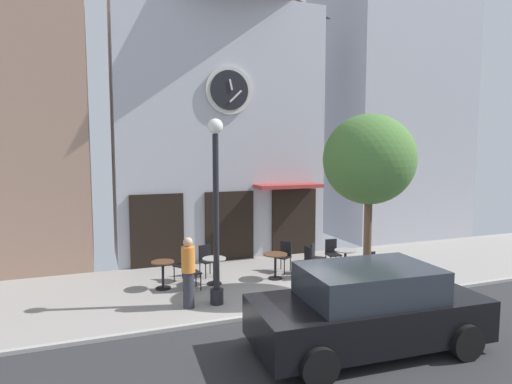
{
  "coord_description": "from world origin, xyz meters",
  "views": [
    {
      "loc": [
        -4.41,
        -8.52,
        3.68
      ],
      "look_at": [
        -0.24,
        2.53,
        2.51
      ],
      "focal_mm": 30.26,
      "sensor_mm": 36.0,
      "label": 1
    }
  ],
  "objects_px": {
    "cafe_table_leftmost": "(163,271)",
    "street_tree": "(370,160)",
    "street_lamp": "(216,212)",
    "cafe_chair_corner": "(316,256)",
    "cafe_chair_under_awning": "(189,270)",
    "cafe_chair_near_lamp": "(284,254)",
    "cafe_table_center_left": "(214,266)",
    "cafe_table_rightmost": "(275,261)",
    "pedestrian_orange": "(188,272)",
    "cafe_table_near_door": "(345,258)",
    "cafe_chair_curbside": "(367,264)",
    "parked_car_black": "(368,309)",
    "cafe_chair_facing_street": "(206,258)",
    "cafe_chair_right_end": "(185,262)",
    "cafe_chair_outer": "(305,260)",
    "cafe_chair_left_end": "(332,251)"
  },
  "relations": [
    {
      "from": "cafe_chair_right_end",
      "to": "pedestrian_orange",
      "type": "relative_size",
      "value": 0.54
    },
    {
      "from": "cafe_table_center_left",
      "to": "cafe_chair_corner",
      "type": "bearing_deg",
      "value": -1.07
    },
    {
      "from": "street_lamp",
      "to": "cafe_chair_under_awning",
      "type": "distance_m",
      "value": 2.14
    },
    {
      "from": "cafe_table_leftmost",
      "to": "street_tree",
      "type": "bearing_deg",
      "value": -23.51
    },
    {
      "from": "street_lamp",
      "to": "cafe_table_center_left",
      "type": "distance_m",
      "value": 2.32
    },
    {
      "from": "cafe_table_center_left",
      "to": "cafe_chair_corner",
      "type": "xyz_separation_m",
      "value": [
        3.11,
        -0.06,
        0.04
      ]
    },
    {
      "from": "cafe_table_center_left",
      "to": "cafe_chair_right_end",
      "type": "relative_size",
      "value": 0.81
    },
    {
      "from": "cafe_table_rightmost",
      "to": "cafe_chair_right_end",
      "type": "relative_size",
      "value": 0.81
    },
    {
      "from": "cafe_chair_outer",
      "to": "cafe_table_leftmost",
      "type": "bearing_deg",
      "value": 173.69
    },
    {
      "from": "cafe_chair_left_end",
      "to": "parked_car_black",
      "type": "height_order",
      "value": "parked_car_black"
    },
    {
      "from": "cafe_table_near_door",
      "to": "cafe_chair_curbside",
      "type": "relative_size",
      "value": 0.85
    },
    {
      "from": "cafe_table_rightmost",
      "to": "cafe_chair_facing_street",
      "type": "height_order",
      "value": "cafe_chair_facing_street"
    },
    {
      "from": "street_lamp",
      "to": "cafe_table_near_door",
      "type": "relative_size",
      "value": 5.74
    },
    {
      "from": "cafe_chair_under_awning",
      "to": "cafe_chair_near_lamp",
      "type": "bearing_deg",
      "value": 13.68
    },
    {
      "from": "cafe_chair_under_awning",
      "to": "cafe_chair_right_end",
      "type": "distance_m",
      "value": 0.87
    },
    {
      "from": "cafe_table_center_left",
      "to": "parked_car_black",
      "type": "relative_size",
      "value": 0.17
    },
    {
      "from": "street_lamp",
      "to": "cafe_chair_left_end",
      "type": "xyz_separation_m",
      "value": [
        4.19,
        1.74,
        -1.7
      ]
    },
    {
      "from": "cafe_table_center_left",
      "to": "parked_car_black",
      "type": "xyz_separation_m",
      "value": [
        1.64,
        -4.73,
        0.27
      ]
    },
    {
      "from": "cafe_table_rightmost",
      "to": "cafe_chair_facing_street",
      "type": "relative_size",
      "value": 0.81
    },
    {
      "from": "cafe_table_near_door",
      "to": "cafe_chair_under_awning",
      "type": "relative_size",
      "value": 0.85
    },
    {
      "from": "cafe_chair_left_end",
      "to": "street_lamp",
      "type": "bearing_deg",
      "value": -157.46
    },
    {
      "from": "cafe_chair_outer",
      "to": "street_tree",
      "type": "bearing_deg",
      "value": -61.47
    },
    {
      "from": "cafe_table_center_left",
      "to": "cafe_chair_right_end",
      "type": "xyz_separation_m",
      "value": [
        -0.69,
        0.61,
        0.04
      ]
    },
    {
      "from": "cafe_chair_curbside",
      "to": "cafe_chair_outer",
      "type": "relative_size",
      "value": 1.0
    },
    {
      "from": "street_lamp",
      "to": "street_tree",
      "type": "height_order",
      "value": "street_tree"
    },
    {
      "from": "street_tree",
      "to": "cafe_table_center_left",
      "type": "bearing_deg",
      "value": 149.94
    },
    {
      "from": "cafe_chair_left_end",
      "to": "cafe_chair_facing_street",
      "type": "height_order",
      "value": "same"
    },
    {
      "from": "cafe_table_near_door",
      "to": "cafe_chair_outer",
      "type": "distance_m",
      "value": 1.22
    },
    {
      "from": "cafe_table_leftmost",
      "to": "cafe_chair_facing_street",
      "type": "relative_size",
      "value": 0.82
    },
    {
      "from": "cafe_table_center_left",
      "to": "cafe_table_near_door",
      "type": "bearing_deg",
      "value": -8.71
    },
    {
      "from": "cafe_table_near_door",
      "to": "cafe_chair_right_end",
      "type": "relative_size",
      "value": 0.85
    },
    {
      "from": "cafe_chair_curbside",
      "to": "cafe_chair_facing_street",
      "type": "xyz_separation_m",
      "value": [
        -3.96,
        2.26,
        0.0
      ]
    },
    {
      "from": "cafe_chair_facing_street",
      "to": "parked_car_black",
      "type": "bearing_deg",
      "value": -73.48
    },
    {
      "from": "cafe_chair_outer",
      "to": "cafe_chair_right_end",
      "type": "distance_m",
      "value": 3.42
    },
    {
      "from": "cafe_table_near_door",
      "to": "cafe_table_leftmost",
      "type": "bearing_deg",
      "value": 172.56
    },
    {
      "from": "cafe_chair_curbside",
      "to": "cafe_chair_near_lamp",
      "type": "relative_size",
      "value": 1.0
    },
    {
      "from": "street_lamp",
      "to": "cafe_table_rightmost",
      "type": "bearing_deg",
      "value": 32.77
    },
    {
      "from": "pedestrian_orange",
      "to": "cafe_chair_near_lamp",
      "type": "bearing_deg",
      "value": 30.9
    },
    {
      "from": "street_lamp",
      "to": "cafe_chair_corner",
      "type": "distance_m",
      "value": 4.11
    },
    {
      "from": "street_lamp",
      "to": "cafe_chair_right_end",
      "type": "relative_size",
      "value": 4.88
    },
    {
      "from": "street_tree",
      "to": "parked_car_black",
      "type": "height_order",
      "value": "street_tree"
    },
    {
      "from": "cafe_table_rightmost",
      "to": "cafe_chair_left_end",
      "type": "height_order",
      "value": "cafe_chair_left_end"
    },
    {
      "from": "cafe_table_center_left",
      "to": "cafe_table_rightmost",
      "type": "xyz_separation_m",
      "value": [
        1.76,
        -0.14,
        0.01
      ]
    },
    {
      "from": "street_lamp",
      "to": "cafe_chair_right_end",
      "type": "bearing_deg",
      "value": 99.29
    },
    {
      "from": "cafe_table_center_left",
      "to": "cafe_table_rightmost",
      "type": "distance_m",
      "value": 1.76
    },
    {
      "from": "cafe_chair_corner",
      "to": "cafe_chair_under_awning",
      "type": "height_order",
      "value": "same"
    },
    {
      "from": "cafe_chair_under_awning",
      "to": "pedestrian_orange",
      "type": "xyz_separation_m",
      "value": [
        -0.28,
        -1.26,
        0.33
      ]
    },
    {
      "from": "cafe_chair_outer",
      "to": "cafe_chair_near_lamp",
      "type": "bearing_deg",
      "value": 108.27
    },
    {
      "from": "cafe_table_near_door",
      "to": "cafe_chair_left_end",
      "type": "distance_m",
      "value": 0.82
    },
    {
      "from": "cafe_table_leftmost",
      "to": "parked_car_black",
      "type": "bearing_deg",
      "value": -57.98
    }
  ]
}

